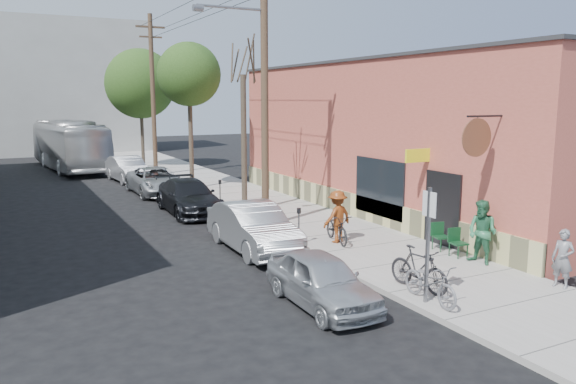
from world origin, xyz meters
name	(u,v)px	position (x,y,z in m)	size (l,w,h in m)	color
ground	(253,267)	(0.00, 0.00, 0.00)	(120.00, 120.00, 0.00)	black
sidewalk	(241,197)	(4.25, 11.00, 0.07)	(4.50, 58.00, 0.15)	#A39D96
cafe_building	(392,137)	(8.99, 4.99, 3.30)	(6.60, 20.20, 6.61)	#BA5345
end_cap_building	(47,87)	(-2.00, 42.00, 6.00)	(18.00, 8.00, 12.00)	#A8A7A3
sign_post	(428,234)	(2.35, -4.94, 1.83)	(0.07, 0.45, 2.80)	slate
parking_meter_near	(299,220)	(2.25, 1.25, 0.98)	(0.14, 0.14, 1.24)	slate
parking_meter_far	(220,189)	(2.25, 8.65, 0.98)	(0.14, 0.14, 1.24)	slate
utility_pole_near	(263,87)	(2.39, 4.29, 5.41)	(3.57, 0.28, 10.00)	#503A28
utility_pole_far	(153,93)	(2.45, 20.81, 5.34)	(1.80, 0.28, 10.00)	#503A28
tree_bare	(244,144)	(2.80, 7.14, 3.06)	(0.24, 0.24, 5.83)	#44392C
tree_leafy_mid	(189,75)	(2.80, 14.42, 6.23)	(3.37, 3.37, 7.79)	#44392C
tree_leafy_far	(140,84)	(2.80, 25.66, 6.01)	(4.89, 4.89, 8.32)	#44392C
patio_chair_a	(459,243)	(5.90, -2.37, 0.59)	(0.50, 0.50, 0.88)	#10391D
patio_chair_b	(441,237)	(5.99, -1.51, 0.59)	(0.50, 0.50, 0.88)	#10391D
patron_grey	(563,259)	(6.20, -5.72, 0.92)	(0.56, 0.37, 1.54)	slate
patron_green	(482,232)	(5.97, -3.22, 1.10)	(0.93, 0.72, 1.91)	#2C704A
cyclist	(337,217)	(3.54, 0.89, 1.04)	(1.15, 0.66, 1.79)	brown
cyclist_bike	(337,228)	(3.54, 0.89, 0.64)	(0.65, 1.87, 0.98)	black
parked_bike_a	(419,269)	(2.78, -4.17, 0.71)	(0.53, 1.86, 1.12)	black
parked_bike_b	(430,282)	(2.45, -4.97, 0.64)	(0.65, 1.86, 0.98)	slate
car_0	(322,280)	(0.21, -3.64, 0.65)	(1.53, 3.81, 1.30)	#B6BABF
car_1	(253,227)	(0.80, 1.73, 0.79)	(1.66, 4.77, 1.57)	#9FA3A7
car_2	(189,197)	(0.80, 8.69, 0.73)	(2.05, 5.04, 1.46)	black
car_3	(156,181)	(0.80, 14.26, 0.71)	(2.35, 5.09, 1.41)	#9CA0A3
car_4	(128,169)	(0.44, 19.62, 0.76)	(1.62, 4.63, 1.53)	#A5A7AD
bus	(69,145)	(-1.93, 27.68, 1.72)	(2.90, 12.38, 3.45)	silver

